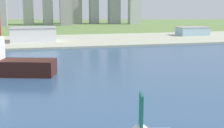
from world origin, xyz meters
TOP-DOWN VIEW (x-y plane):
  - ground_plane at (0.00, 300.00)m, footprint 2400.00×2400.00m
  - water_bay at (0.00, 240.00)m, footprint 840.00×360.00m
  - industrial_pier at (0.00, 490.00)m, footprint 840.00×140.00m
  - warehouse_main at (-51.61, 484.45)m, footprint 58.00×39.98m
  - warehouse_annex at (186.77, 508.55)m, footprint 46.22×28.66m

SIDE VIEW (x-z plane):
  - ground_plane at x=0.00m, z-range 0.00..0.00m
  - water_bay at x=0.00m, z-range 0.00..0.15m
  - industrial_pier at x=0.00m, z-range 0.00..2.50m
  - warehouse_annex at x=186.77m, z-range 2.52..15.34m
  - warehouse_main at x=-51.61m, z-range 2.52..20.77m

